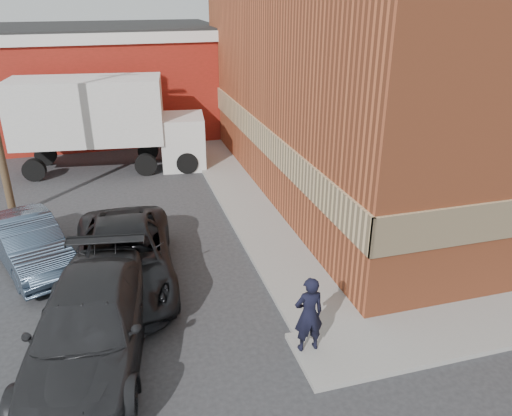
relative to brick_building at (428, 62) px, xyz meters
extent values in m
plane|color=#28282B|center=(-8.50, -9.00, -4.68)|extent=(90.00, 90.00, 0.00)
cube|color=#A94E2B|center=(0.00, 0.00, -0.18)|extent=(14.00, 18.00, 9.00)
cube|color=tan|center=(-7.04, 0.00, -2.38)|extent=(0.08, 18.16, 1.00)
cube|color=gray|center=(-7.90, 0.00, -4.62)|extent=(1.80, 18.00, 0.12)
cube|color=maroon|center=(-14.50, 11.00, -2.18)|extent=(16.00, 8.00, 5.00)
cube|color=silver|center=(-14.50, 11.00, 0.57)|extent=(16.30, 8.30, 0.50)
cube|color=black|center=(-14.50, 11.00, 0.87)|extent=(16.00, 8.00, 0.10)
imported|color=black|center=(-8.70, -9.61, -3.67)|extent=(0.65, 0.43, 1.79)
imported|color=#344357|center=(-14.91, -3.88, -3.96)|extent=(3.06, 4.63, 1.44)
imported|color=black|center=(-12.38, -5.60, -3.90)|extent=(2.88, 5.78, 1.57)
imported|color=#252628|center=(-13.19, -8.50, -3.86)|extent=(3.18, 5.96, 1.65)
cube|color=silver|center=(-13.24, 4.27, -2.06)|extent=(6.44, 3.24, 2.68)
cube|color=#206B1C|center=(-13.40, 3.04, -2.47)|extent=(5.93, 0.78, 0.82)
cube|color=silver|center=(-9.26, 3.76, -3.55)|extent=(2.13, 2.48, 2.27)
cylinder|color=black|center=(-15.62, 3.54, -4.22)|extent=(0.96, 0.42, 0.93)
cylinder|color=black|center=(-15.36, 5.58, -4.22)|extent=(0.96, 0.42, 0.93)
cylinder|color=black|center=(-11.13, 2.96, -4.22)|extent=(0.96, 0.42, 0.93)
cylinder|color=black|center=(-10.87, 5.01, -4.22)|extent=(0.96, 0.42, 0.93)
cylinder|color=black|center=(-9.39, 2.74, -4.22)|extent=(0.96, 0.42, 0.93)
cylinder|color=black|center=(-9.13, 4.78, -4.22)|extent=(0.96, 0.42, 0.93)
camera|label=1|loc=(-12.19, -17.71, 2.66)|focal=35.00mm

